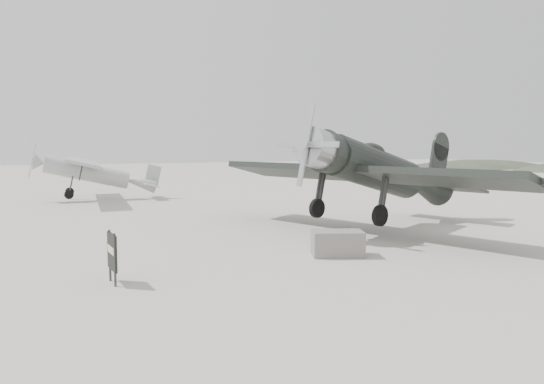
{
  "coord_description": "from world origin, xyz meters",
  "views": [
    {
      "loc": [
        -10.09,
        -14.51,
        3.14
      ],
      "look_at": [
        -1.71,
        2.22,
        1.5
      ],
      "focal_mm": 35.0,
      "sensor_mm": 36.0,
      "label": 1
    }
  ],
  "objects_px": {
    "lowwing_monoplane": "(380,171)",
    "highwing_monoplane": "(92,170)",
    "equipment_block": "(338,243)",
    "sign_board": "(112,253)"
  },
  "relations": [
    {
      "from": "lowwing_monoplane",
      "to": "highwing_monoplane",
      "type": "distance_m",
      "value": 17.9
    },
    {
      "from": "highwing_monoplane",
      "to": "equipment_block",
      "type": "height_order",
      "value": "highwing_monoplane"
    },
    {
      "from": "highwing_monoplane",
      "to": "sign_board",
      "type": "height_order",
      "value": "highwing_monoplane"
    },
    {
      "from": "lowwing_monoplane",
      "to": "sign_board",
      "type": "relative_size",
      "value": 10.58
    },
    {
      "from": "lowwing_monoplane",
      "to": "sign_board",
      "type": "height_order",
      "value": "lowwing_monoplane"
    },
    {
      "from": "equipment_block",
      "to": "sign_board",
      "type": "xyz_separation_m",
      "value": [
        -6.3,
        -0.29,
        0.36
      ]
    },
    {
      "from": "lowwing_monoplane",
      "to": "equipment_block",
      "type": "xyz_separation_m",
      "value": [
        -4.2,
        -3.47,
        -1.81
      ]
    },
    {
      "from": "highwing_monoplane",
      "to": "equipment_block",
      "type": "bearing_deg",
      "value": -71.75
    },
    {
      "from": "highwing_monoplane",
      "to": "sign_board",
      "type": "bearing_deg",
      "value": -90.07
    },
    {
      "from": "equipment_block",
      "to": "lowwing_monoplane",
      "type": "bearing_deg",
      "value": 39.55
    }
  ]
}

